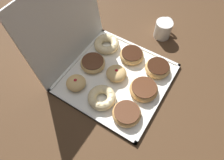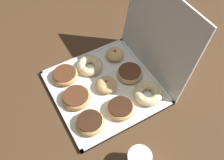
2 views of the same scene
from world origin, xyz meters
TOP-DOWN VIEW (x-y plane):
  - ground_plane at (0.00, 0.00)m, footprint 3.00×3.00m
  - donut_box at (0.00, 0.00)m, footprint 0.43×0.43m
  - box_lid_open at (0.00, 0.25)m, footprint 0.43×0.07m
  - chocolate_frosted_donut_0 at (-0.13, -0.12)m, footprint 0.11×0.11m
  - chocolate_frosted_donut_1 at (-0.00, -0.13)m, footprint 0.12×0.12m
  - chocolate_frosted_donut_2 at (0.13, -0.13)m, footprint 0.11×0.11m
  - cruller_donut_3 at (-0.13, -0.01)m, footprint 0.12×0.12m
  - jelly_filled_donut_4 at (0.01, 0.01)m, footprint 0.09×0.09m
  - chocolate_frosted_donut_5 at (0.13, -0.00)m, footprint 0.11×0.11m
  - jelly_filled_donut_6 at (-0.13, 0.12)m, footprint 0.08×0.08m
  - chocolate_frosted_donut_7 at (0.00, 0.13)m, footprint 0.11×0.11m
  - cruller_donut_8 at (0.13, 0.13)m, footprint 0.12×0.12m
  - coffee_mug at (0.35, -0.06)m, footprint 0.10×0.08m

SIDE VIEW (x-z plane):
  - ground_plane at x=0.00m, z-range 0.00..0.00m
  - donut_box at x=0.00m, z-range 0.00..0.01m
  - chocolate_frosted_donut_0 at x=-0.13m, z-range 0.01..0.05m
  - chocolate_frosted_donut_7 at x=0.00m, z-range 0.01..0.05m
  - chocolate_frosted_donut_5 at x=0.13m, z-range 0.01..0.05m
  - chocolate_frosted_donut_1 at x=0.00m, z-range 0.01..0.05m
  - cruller_donut_3 at x=-0.13m, z-range 0.01..0.05m
  - chocolate_frosted_donut_2 at x=0.13m, z-range 0.01..0.05m
  - cruller_donut_8 at x=0.13m, z-range 0.01..0.05m
  - jelly_filled_donut_6 at x=-0.13m, z-range 0.01..0.06m
  - jelly_filled_donut_4 at x=0.01m, z-range 0.01..0.06m
  - coffee_mug at x=0.35m, z-range 0.00..0.09m
  - box_lid_open at x=0.00m, z-range 0.00..0.39m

